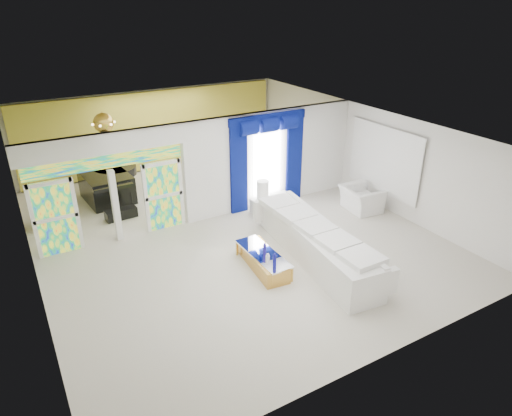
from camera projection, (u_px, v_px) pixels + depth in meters
floor at (226, 230)px, 13.02m from camera, size 12.00×12.00×0.00m
dividing_wall at (272, 158)px, 14.14m from camera, size 5.70×0.18×3.00m
dividing_header at (103, 144)px, 11.35m from camera, size 4.30×0.18×0.55m
stained_panel_left at (56, 218)px, 11.44m from camera, size 0.95×0.04×2.00m
stained_panel_right at (164, 196)px, 12.73m from camera, size 0.95×0.04×2.00m
stained_transom at (106, 162)px, 11.55m from camera, size 4.00×0.05×0.35m
window_pane at (267, 162)px, 13.97m from camera, size 1.00×0.02×2.30m
blue_drape_left at (239, 169)px, 13.51m from camera, size 0.55×0.10×2.80m
blue_drape_right at (294, 158)px, 14.42m from camera, size 0.55×0.10×2.80m
blue_pelmet at (268, 118)px, 13.36m from camera, size 2.60×0.12×0.25m
wall_mirror at (384, 160)px, 13.81m from camera, size 0.04×2.70×1.90m
gold_curtains at (154, 131)px, 17.00m from camera, size 9.70×0.12×2.90m
white_sofa at (315, 244)px, 11.39m from camera, size 1.48×4.63×0.87m
coffee_table at (263, 261)px, 11.11m from camera, size 0.80×1.86×0.40m
console_table at (271, 203)px, 14.15m from camera, size 1.33×0.49×0.44m
table_lamp at (263, 190)px, 13.80m from camera, size 0.36×0.36×0.58m
armchair at (361, 199)px, 14.05m from camera, size 1.13×1.26×0.76m
grand_piano at (107, 187)px, 14.74m from camera, size 1.48×1.87×0.89m
piano_bench at (121, 214)px, 13.61m from camera, size 0.95×0.43×0.31m
tv_console at (44, 212)px, 13.06m from camera, size 0.69×0.65×0.86m
chandelier at (103, 123)px, 13.51m from camera, size 0.60×0.60×0.60m
decanters at (269, 256)px, 10.72m from camera, size 0.18×0.62×0.25m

